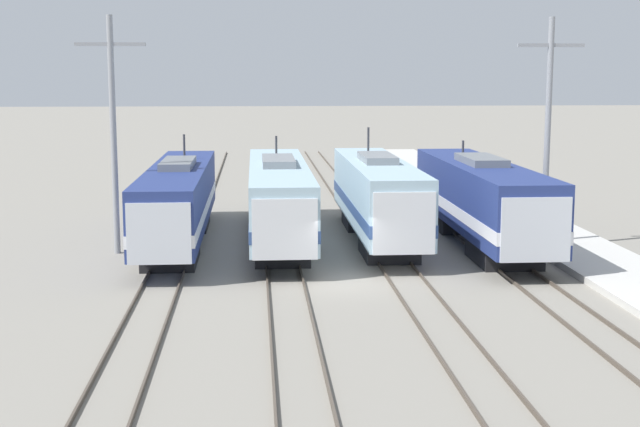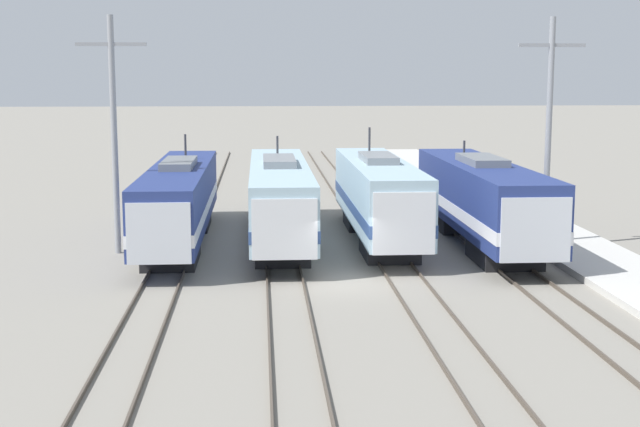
# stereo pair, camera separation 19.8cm
# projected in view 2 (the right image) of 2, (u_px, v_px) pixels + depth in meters

# --- Properties ---
(ground_plane) EXTENTS (400.00, 400.00, 0.00)m
(ground_plane) POSITION_uv_depth(u_px,v_px,m) (346.00, 283.00, 35.57)
(ground_plane) COLOR gray
(rail_pair_far_left) EXTENTS (1.50, 120.00, 0.15)m
(rail_pair_far_left) POSITION_uv_depth(u_px,v_px,m) (161.00, 284.00, 35.07)
(rail_pair_far_left) COLOR #4C4238
(rail_pair_far_left) RESTS_ON ground_plane
(rail_pair_center_left) EXTENTS (1.51, 120.00, 0.15)m
(rail_pair_center_left) POSITION_uv_depth(u_px,v_px,m) (285.00, 282.00, 35.39)
(rail_pair_center_left) COLOR #4C4238
(rail_pair_center_left) RESTS_ON ground_plane
(rail_pair_center_right) EXTENTS (1.51, 120.00, 0.15)m
(rail_pair_center_right) POSITION_uv_depth(u_px,v_px,m) (406.00, 280.00, 35.72)
(rail_pair_center_right) COLOR #4C4238
(rail_pair_center_right) RESTS_ON ground_plane
(rail_pair_far_right) EXTENTS (1.50, 120.00, 0.15)m
(rail_pair_far_right) POSITION_uv_depth(u_px,v_px,m) (526.00, 278.00, 36.04)
(rail_pair_far_right) COLOR #4C4238
(rail_pair_far_right) RESTS_ON ground_plane
(locomotive_far_left) EXTENTS (2.74, 18.56, 5.11)m
(locomotive_far_left) POSITION_uv_depth(u_px,v_px,m) (179.00, 202.00, 42.99)
(locomotive_far_left) COLOR black
(locomotive_far_left) RESTS_ON ground_plane
(locomotive_center_left) EXTENTS (2.88, 18.47, 4.96)m
(locomotive_center_left) POSITION_uv_depth(u_px,v_px,m) (280.00, 199.00, 43.77)
(locomotive_center_left) COLOR #232326
(locomotive_center_left) RESTS_ON ground_plane
(locomotive_center_right) EXTENTS (2.84, 16.37, 5.46)m
(locomotive_center_right) POSITION_uv_depth(u_px,v_px,m) (379.00, 198.00, 43.64)
(locomotive_center_right) COLOR #232326
(locomotive_center_right) RESTS_ON ground_plane
(locomotive_far_right) EXTENTS (3.07, 17.48, 4.81)m
(locomotive_far_right) POSITION_uv_depth(u_px,v_px,m) (484.00, 201.00, 42.71)
(locomotive_far_right) COLOR black
(locomotive_far_right) RESTS_ON ground_plane
(catenary_tower_left) EXTENTS (3.16, 0.28, 10.88)m
(catenary_tower_left) POSITION_uv_depth(u_px,v_px,m) (114.00, 129.00, 40.60)
(catenary_tower_left) COLOR gray
(catenary_tower_left) RESTS_ON ground_plane
(catenary_tower_right) EXTENTS (3.16, 0.28, 10.88)m
(catenary_tower_right) POSITION_uv_depth(u_px,v_px,m) (549.00, 127.00, 41.95)
(catenary_tower_right) COLOR gray
(catenary_tower_right) RESTS_ON ground_plane
(platform) EXTENTS (4.00, 120.00, 0.29)m
(platform) POSITION_uv_depth(u_px,v_px,m) (625.00, 275.00, 36.31)
(platform) COLOR beige
(platform) RESTS_ON ground_plane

